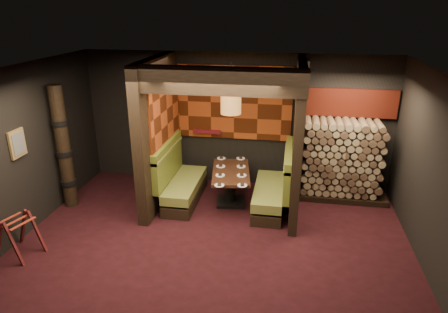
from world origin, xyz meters
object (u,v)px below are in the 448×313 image
booth_bench_left (180,182)px  dining_table (231,182)px  booth_bench_right (275,189)px  luggage_rack (18,234)px  firewood_stack (345,160)px  totem_column (64,149)px  pendant_lamp (231,102)px

booth_bench_left → dining_table: size_ratio=1.14×
booth_bench_right → booth_bench_left: bearing=180.0°
booth_bench_left → booth_bench_right: same height
luggage_rack → firewood_stack: size_ratio=0.44×
dining_table → luggage_rack: bearing=-142.9°
dining_table → booth_bench_left: bearing=-176.3°
booth_bench_right → luggage_rack: booth_bench_right is taller
dining_table → luggage_rack: dining_table is taller
totem_column → firewood_stack: totem_column is taller
booth_bench_left → booth_bench_right: size_ratio=1.00×
booth_bench_right → firewood_stack: bearing=27.3°
totem_column → firewood_stack: size_ratio=1.39×
booth_bench_left → totem_column: (-2.09, -0.55, 0.79)m
dining_table → firewood_stack: firewood_stack is taller
booth_bench_right → pendant_lamp: bearing=178.9°
pendant_lamp → totem_column: (-3.12, -0.57, -0.90)m
pendant_lamp → totem_column: pendant_lamp is taller
firewood_stack → pendant_lamp: bearing=-162.9°
dining_table → pendant_lamp: size_ratio=1.42×
luggage_rack → firewood_stack: (5.26, 2.93, 0.46)m
pendant_lamp → dining_table: bearing=90.0°
firewood_stack → luggage_rack: bearing=-150.9°
booth_bench_left → dining_table: 1.03m
dining_table → firewood_stack: (2.22, 0.63, 0.36)m
booth_bench_right → firewood_stack: 1.58m
booth_bench_right → totem_column: 4.10m
dining_table → pendant_lamp: pendant_lamp is taller
booth_bench_left → luggage_rack: size_ratio=2.08×
booth_bench_left → firewood_stack: firewood_stack is taller
luggage_rack → totem_column: totem_column is taller
pendant_lamp → luggage_rack: (-3.04, -2.25, -1.73)m
pendant_lamp → booth_bench_right: bearing=-1.1°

